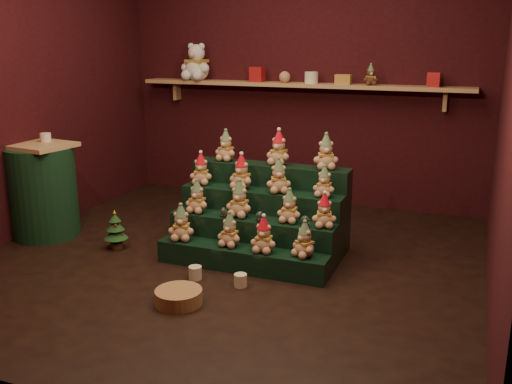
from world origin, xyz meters
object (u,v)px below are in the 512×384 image
at_px(side_table, 43,191).
at_px(brown_bear, 371,75).
at_px(white_bear, 197,57).
at_px(riser_tier_front, 242,259).
at_px(mini_christmas_tree, 116,230).
at_px(mug_left, 195,273).
at_px(snow_globe_a, 224,213).
at_px(snow_globe_b, 260,217).
at_px(wicker_basket, 179,297).
at_px(mug_right, 240,280).
at_px(snow_globe_c, 305,221).

xyz_separation_m(side_table, brown_bear, (2.60, 1.87, 0.99)).
bearing_deg(white_bear, riser_tier_front, -47.12).
bearing_deg(mini_christmas_tree, riser_tier_front, -1.64).
height_order(mug_left, brown_bear, brown_bear).
relative_size(snow_globe_a, snow_globe_b, 0.93).
bearing_deg(white_bear, wicker_basket, -57.90).
bearing_deg(mug_right, snow_globe_b, 93.20).
distance_m(side_table, brown_bear, 3.35).
bearing_deg(snow_globe_c, snow_globe_b, 180.00).
bearing_deg(mug_right, brown_bear, 78.20).
distance_m(snow_globe_a, mug_right, 0.67).
distance_m(wicker_basket, white_bear, 3.31).
bearing_deg(mug_left, side_table, 167.27).
distance_m(white_bear, brown_bear, 1.96).
xyz_separation_m(wicker_basket, white_bear, (-1.19, 2.68, 1.52)).
bearing_deg(mug_right, mini_christmas_tree, 165.71).
bearing_deg(snow_globe_a, side_table, -177.85).
xyz_separation_m(mug_right, brown_bear, (0.47, 2.26, 1.37)).
xyz_separation_m(snow_globe_c, wicker_basket, (-0.64, -0.88, -0.36)).
bearing_deg(side_table, snow_globe_c, 8.72).
bearing_deg(snow_globe_b, side_table, -178.17).
relative_size(wicker_basket, white_bear, 0.64).
xyz_separation_m(snow_globe_c, brown_bear, (0.12, 1.80, 1.02)).
xyz_separation_m(riser_tier_front, mug_left, (-0.26, -0.30, -0.04)).
distance_m(snow_globe_b, snow_globe_c, 0.38).
bearing_deg(snow_globe_c, mug_left, -147.39).
relative_size(snow_globe_b, brown_bear, 0.41).
xyz_separation_m(snow_globe_b, side_table, (-2.10, -0.07, 0.03)).
xyz_separation_m(mini_christmas_tree, wicker_basket, (1.03, -0.75, -0.12)).
bearing_deg(side_table, snow_globe_a, 9.32).
bearing_deg(mug_right, wicker_basket, -124.38).
distance_m(riser_tier_front, white_bear, 2.81).
relative_size(snow_globe_a, white_bear, 0.15).
height_order(snow_globe_b, mug_right, snow_globe_b).
bearing_deg(snow_globe_c, brown_bear, 86.14).
xyz_separation_m(snow_globe_b, white_bear, (-1.45, 1.80, 1.17)).
bearing_deg(snow_globe_b, mini_christmas_tree, -174.45).
bearing_deg(mug_right, snow_globe_a, 126.62).
relative_size(wicker_basket, brown_bear, 1.59).
bearing_deg(snow_globe_b, wicker_basket, -106.50).
relative_size(mug_left, mug_right, 1.04).
relative_size(snow_globe_a, mini_christmas_tree, 0.22).
height_order(snow_globe_a, mug_right, snow_globe_a).
bearing_deg(snow_globe_a, snow_globe_b, -0.00).
relative_size(snow_globe_b, mini_christmas_tree, 0.24).
distance_m(side_table, wicker_basket, 2.05).
xyz_separation_m(mug_left, mug_right, (0.37, 0.00, -0.00)).
height_order(wicker_basket, white_bear, white_bear).
distance_m(snow_globe_b, white_bear, 2.59).
distance_m(mini_christmas_tree, mug_right, 1.37).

